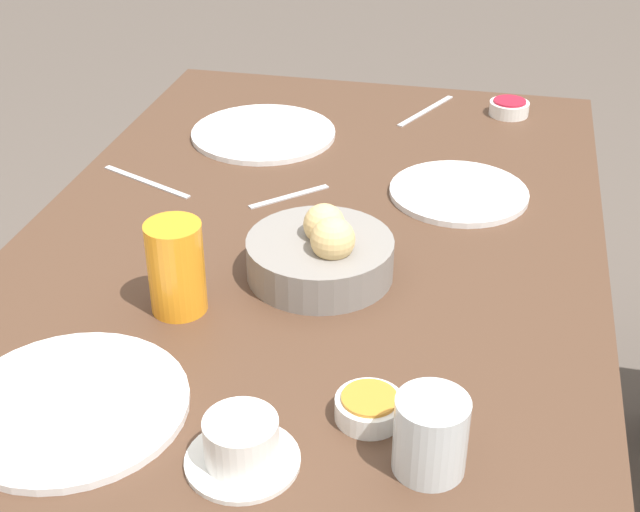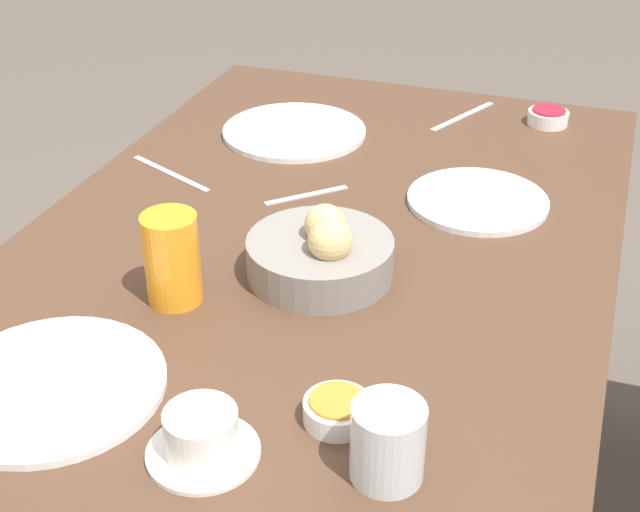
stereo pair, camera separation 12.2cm
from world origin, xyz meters
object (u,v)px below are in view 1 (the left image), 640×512
(knife_silver, at_px, (426,111))
(plate_far_center, at_px, (459,192))
(fork_silver, at_px, (146,182))
(water_tumbler, at_px, (431,435))
(plate_near_right, at_px, (71,406))
(coffee_cup, at_px, (242,445))
(jam_bowl_berry, at_px, (509,108))
(bread_basket, at_px, (321,254))
(spoon_coffee, at_px, (289,197))
(jam_bowl_honey, at_px, (369,408))
(plate_near_left, at_px, (263,133))
(juice_glass, at_px, (176,268))

(knife_silver, bearing_deg, plate_far_center, 15.07)
(fork_silver, bearing_deg, water_tumbler, 43.85)
(plate_near_right, height_order, coffee_cup, coffee_cup)
(jam_bowl_berry, bearing_deg, bread_basket, -19.53)
(plate_near_right, relative_size, fork_silver, 1.46)
(water_tumbler, relative_size, spoon_coffee, 0.78)
(water_tumbler, height_order, coffee_cup, water_tumbler)
(water_tumbler, distance_m, jam_bowl_berry, 0.99)
(coffee_cup, xyz_separation_m, jam_bowl_honey, (-0.10, 0.12, -0.01))
(plate_near_left, height_order, jam_bowl_berry, jam_bowl_berry)
(coffee_cup, height_order, jam_bowl_honey, coffee_cup)
(coffee_cup, distance_m, fork_silver, 0.69)
(coffee_cup, bearing_deg, plate_near_right, -100.52)
(plate_near_left, xyz_separation_m, plate_near_right, (0.78, -0.00, -0.00))
(coffee_cup, relative_size, fork_silver, 0.67)
(juice_glass, relative_size, coffee_cup, 1.03)
(plate_near_right, relative_size, plate_far_center, 1.18)
(bread_basket, bearing_deg, plate_near_right, -32.46)
(jam_bowl_berry, distance_m, jam_bowl_honey, 0.93)
(plate_near_left, xyz_separation_m, spoon_coffee, (0.23, 0.11, -0.00))
(plate_near_left, distance_m, juice_glass, 0.57)
(plate_far_center, bearing_deg, coffee_cup, -14.21)
(plate_near_right, xyz_separation_m, fork_silver, (-0.55, -0.13, -0.00))
(juice_glass, height_order, fork_silver, juice_glass)
(water_tumbler, relative_size, knife_silver, 0.48)
(water_tumbler, xyz_separation_m, jam_bowl_honey, (-0.06, -0.07, -0.03))
(plate_near_left, bearing_deg, juice_glass, 4.53)
(bread_basket, bearing_deg, jam_bowl_honey, 22.55)
(plate_far_center, relative_size, coffee_cup, 1.85)
(juice_glass, relative_size, spoon_coffee, 1.12)
(water_tumbler, bearing_deg, jam_bowl_berry, 177.47)
(bread_basket, height_order, juice_glass, juice_glass)
(plate_near_right, height_order, jam_bowl_honey, jam_bowl_honey)
(coffee_cup, distance_m, jam_bowl_berry, 1.05)
(water_tumbler, bearing_deg, plate_near_left, -153.27)
(coffee_cup, height_order, knife_silver, coffee_cup)
(water_tumbler, bearing_deg, plate_near_right, -90.43)
(plate_near_left, bearing_deg, fork_silver, -31.24)
(fork_silver, bearing_deg, jam_bowl_berry, 126.76)
(plate_far_center, height_order, knife_silver, plate_far_center)
(juice_glass, relative_size, jam_bowl_berry, 1.64)
(plate_near_left, distance_m, knife_silver, 0.34)
(jam_bowl_honey, bearing_deg, knife_silver, -177.28)
(spoon_coffee, bearing_deg, knife_silver, 157.40)
(juice_glass, bearing_deg, plate_far_center, 140.86)
(plate_near_left, distance_m, plate_far_center, 0.41)
(plate_far_center, bearing_deg, jam_bowl_honey, -5.15)
(plate_far_center, relative_size, fork_silver, 1.24)
(juice_glass, xyz_separation_m, knife_silver, (-0.75, 0.23, -0.06))
(knife_silver, bearing_deg, juice_glass, -17.34)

